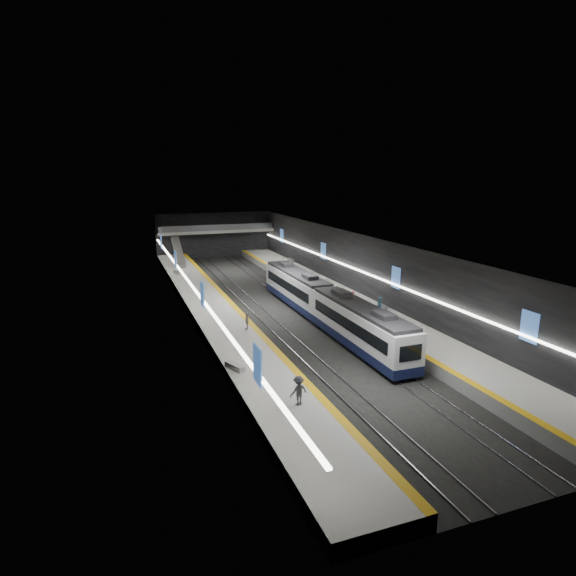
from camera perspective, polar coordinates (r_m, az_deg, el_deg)
name	(u,v)px	position (r m, az deg, el deg)	size (l,w,h in m)	color
ground	(279,309)	(54.22, -1.10, -2.47)	(70.00, 70.00, 0.00)	black
ceiling	(278,238)	(52.55, -1.14, 5.93)	(20.00, 70.00, 0.04)	beige
wall_left	(188,281)	(50.93, -11.81, 0.82)	(0.04, 70.00, 8.00)	black
wall_right	(359,268)	(57.23, 8.39, 2.37)	(0.04, 70.00, 8.00)	black
wall_back	(214,235)	(86.63, -8.77, 6.18)	(20.00, 0.04, 8.00)	black
wall_front	(537,429)	(24.80, 27.43, -14.57)	(20.00, 0.04, 8.00)	black
platform_left	(213,311)	(52.21, -8.91, -2.71)	(5.00, 70.00, 1.00)	slate
tile_surface_left	(213,306)	(52.07, -8.93, -2.17)	(5.00, 70.00, 0.02)	#B3B2AD
tactile_strip_left	(233,304)	(52.51, -6.58, -1.95)	(0.60, 70.00, 0.02)	#EFB10C
platform_right	(339,299)	(56.89, 6.05, -1.25)	(5.00, 70.00, 1.00)	slate
tile_surface_right	(339,294)	(56.76, 6.07, -0.75)	(5.00, 70.00, 0.02)	#B3B2AD
tactile_strip_right	(322,296)	(55.84, 4.04, -0.94)	(0.60, 70.00, 0.02)	#EFB10C
rails	(279,308)	(54.20, -1.10, -2.41)	(6.52, 70.00, 0.12)	gray
train	(324,303)	(48.46, 4.32, -1.78)	(2.69, 30.04, 3.60)	#10183E
ad_posters	(276,268)	(54.07, -1.47, 2.39)	(19.94, 53.50, 2.20)	#3964AB
cove_light_left	(190,283)	(51.01, -11.58, 0.62)	(0.25, 68.60, 0.12)	white
cove_light_right	(357,270)	(57.17, 8.21, 2.16)	(0.25, 68.60, 0.12)	white
mezzanine_bridge	(216,231)	(84.48, -8.51, 6.71)	(20.00, 3.00, 1.50)	gray
escalator	(178,252)	(76.79, -12.87, 4.22)	(1.20, 8.00, 0.60)	#99999E
bench_left_near	(235,367)	(35.71, -6.32, -9.26)	(0.51, 1.84, 0.45)	#99999E
bench_left_far	(177,273)	(69.24, -13.00, 1.77)	(0.46, 1.66, 0.41)	#99999E
bench_right_near	(383,306)	(51.71, 11.15, -2.16)	(0.45, 1.61, 0.39)	#99999E
bench_right_far	(291,260)	(76.73, 0.35, 3.30)	(0.55, 1.97, 0.48)	#99999E
passenger_right_a	(353,300)	(51.23, 7.73, -1.37)	(0.65, 0.42, 1.77)	#C64A4D
passenger_right_b	(380,307)	(48.65, 10.88, -2.20)	(0.95, 0.74, 1.96)	teal
passenger_left_a	(247,321)	(44.10, -4.90, -3.92)	(0.93, 0.39, 1.58)	beige
passenger_left_b	(298,391)	(30.27, 1.25, -12.08)	(1.22, 0.70, 1.88)	#3D3E44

